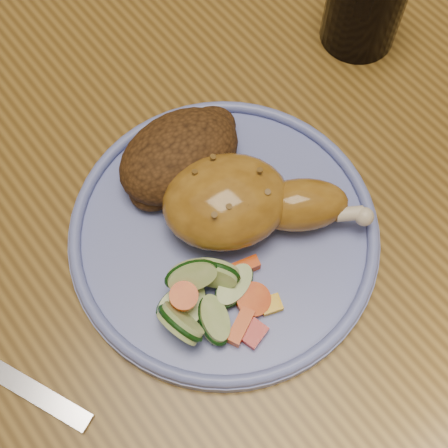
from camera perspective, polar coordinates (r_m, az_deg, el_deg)
name	(u,v)px	position (r m, az deg, el deg)	size (l,w,h in m)	color
ground	(224,344)	(1.27, 0.02, -10.91)	(4.00, 4.00, 0.00)	#533A1C
dining_table	(225,188)	(0.64, 0.05, 3.30)	(0.90, 1.40, 0.75)	brown
plate	(224,234)	(0.52, 0.00, -0.96)	(0.26, 0.26, 0.01)	#6774BF
plate_rim	(224,229)	(0.51, 0.00, -0.47)	(0.26, 0.26, 0.01)	#6774BF
chicken_leg	(244,202)	(0.50, 1.85, 1.99)	(0.16, 0.14, 0.05)	#9F6D21
rice_pilaf	(181,155)	(0.53, -3.95, 6.33)	(0.12, 0.08, 0.05)	#442811
vegetable_pile	(206,298)	(0.48, -1.64, -6.79)	(0.10, 0.09, 0.05)	#A50A05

